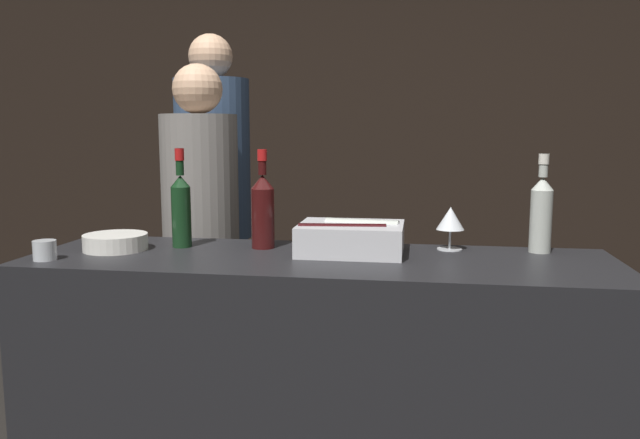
% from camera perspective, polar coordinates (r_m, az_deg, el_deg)
% --- Properties ---
extents(wall_back_chalkboard, '(6.40, 0.06, 2.80)m').
position_cam_1_polar(wall_back_chalkboard, '(4.40, 4.95, 8.44)').
color(wall_back_chalkboard, black).
rests_on(wall_back_chalkboard, ground_plane).
extents(bar_counter, '(1.91, 0.58, 0.97)m').
position_cam_1_polar(bar_counter, '(2.18, -0.12, -15.98)').
color(bar_counter, black).
rests_on(bar_counter, ground_plane).
extents(ice_bin_with_bottles, '(0.35, 0.27, 0.11)m').
position_cam_1_polar(ice_bin_with_bottles, '(2.09, 2.89, -1.60)').
color(ice_bin_with_bottles, silver).
rests_on(ice_bin_with_bottles, bar_counter).
extents(bowl_white, '(0.22, 0.22, 0.06)m').
position_cam_1_polar(bowl_white, '(2.26, -18.20, -1.93)').
color(bowl_white, silver).
rests_on(bowl_white, bar_counter).
extents(wine_glass, '(0.10, 0.10, 0.15)m').
position_cam_1_polar(wine_glass, '(2.19, 11.83, -0.01)').
color(wine_glass, silver).
rests_on(wine_glass, bar_counter).
extents(candle_votive, '(0.07, 0.07, 0.06)m').
position_cam_1_polar(candle_votive, '(2.17, -23.86, -2.58)').
color(candle_votive, silver).
rests_on(candle_votive, bar_counter).
extents(red_wine_bottle_burgundy, '(0.07, 0.07, 0.35)m').
position_cam_1_polar(red_wine_bottle_burgundy, '(2.24, -12.59, 1.15)').
color(red_wine_bottle_burgundy, '#143319').
rests_on(red_wine_bottle_burgundy, bar_counter).
extents(red_wine_bottle_tall, '(0.08, 0.08, 0.34)m').
position_cam_1_polar(red_wine_bottle_tall, '(2.18, -5.26, 1.03)').
color(red_wine_bottle_tall, '#380F0F').
rests_on(red_wine_bottle_tall, bar_counter).
extents(white_wine_bottle, '(0.07, 0.07, 0.33)m').
position_cam_1_polar(white_wine_bottle, '(2.22, 19.58, 0.73)').
color(white_wine_bottle, '#B2B7AD').
rests_on(white_wine_bottle, bar_counter).
extents(person_in_hoodie, '(0.33, 0.33, 1.65)m').
position_cam_1_polar(person_in_hoodie, '(2.75, -10.79, -1.39)').
color(person_in_hoodie, black).
rests_on(person_in_hoodie, ground_plane).
extents(person_blond_tee, '(0.36, 0.36, 1.83)m').
position_cam_1_polar(person_blond_tee, '(3.11, -9.66, 1.59)').
color(person_blond_tee, black).
rests_on(person_blond_tee, ground_plane).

